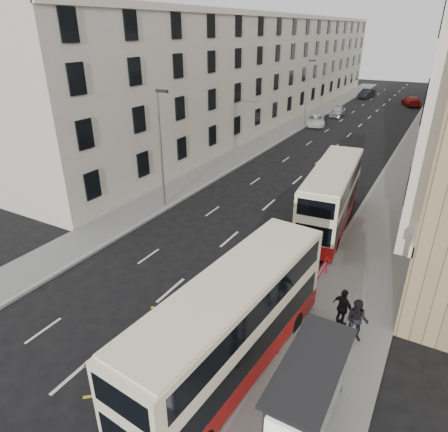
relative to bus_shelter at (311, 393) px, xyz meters
The scene contains 20 objects.
ground 8.62m from the bus_shelter, behind, with size 200.00×200.00×0.00m, color black.
pavement_right 30.46m from the bus_shelter, 90.65° to the left, with size 4.00×120.00×0.15m, color slate.
pavement_left 34.34m from the bus_shelter, 117.53° to the left, with size 3.00×120.00×0.15m, color slate.
kerb_right 30.55m from the bus_shelter, 94.41° to the left, with size 0.25×120.00×0.15m, color #979791.
kerb_left 33.67m from the bus_shelter, 115.26° to the left, with size 0.25×120.00×0.15m, color #979791.
road_markings 46.20m from the bus_shelter, 100.42° to the left, with size 10.00×110.00×0.01m, color silver, non-canonical shape.
terrace_left 50.98m from the bus_shelter, 115.38° to the left, with size 9.18×79.00×13.25m.
bus_shelter is the anchor object (origin of this frame).
guard_railing 6.61m from the bus_shelter, 108.82° to the left, with size 0.06×6.56×1.01m.
street_lamp_near 19.38m from the bus_shelter, 139.86° to the left, with size 0.93×0.18×8.00m.
street_lamp_far 44.94m from the bus_shelter, 109.12° to the left, with size 0.93×0.18×8.00m.
double_decker_front 3.65m from the bus_shelter, 156.27° to the left, with size 3.17×10.39×4.08m.
double_decker_rear 15.61m from the bus_shelter, 103.60° to the left, with size 3.26×10.27×4.03m.
pedestrian_near 2.03m from the bus_shelter, 124.72° to the left, with size 0.70×0.46×1.91m, color black.
pedestrian_mid 5.31m from the bus_shelter, 86.74° to the left, with size 0.91×0.71×1.87m, color black.
pedestrian_far 5.89m from the bus_shelter, 94.01° to the left, with size 1.04×0.43×1.78m, color black.
white_van 45.53m from the bus_shelter, 107.30° to the left, with size 2.28×4.95×1.38m, color silver.
car_silver 52.53m from the bus_shelter, 103.93° to the left, with size 1.73×4.29×1.46m, color #B9BAC1.
car_dark 71.32m from the bus_shelter, 100.06° to the left, with size 1.70×4.88×1.61m, color black.
car_red 65.70m from the bus_shelter, 93.78° to the left, with size 2.14×5.26×1.53m, color #A1170F.
Camera 1 is at (10.20, -8.77, 11.64)m, focal length 32.00 mm.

